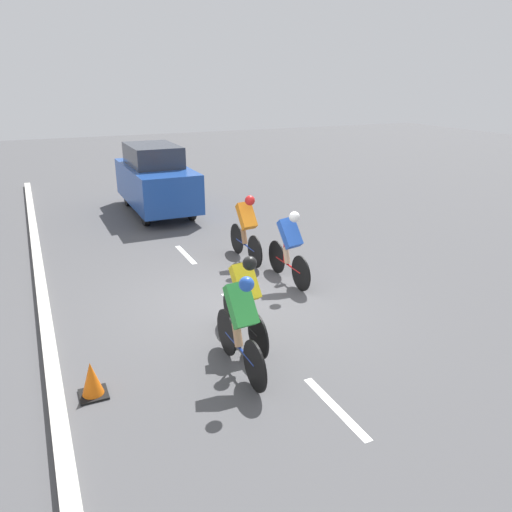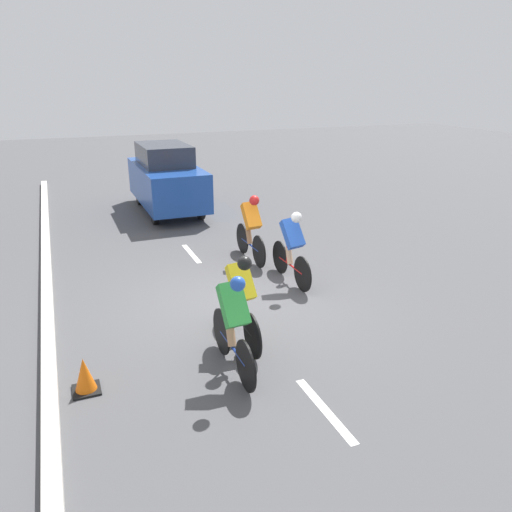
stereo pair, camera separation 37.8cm
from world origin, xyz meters
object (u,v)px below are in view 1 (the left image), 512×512
Objects in this scene: cyclist_yellow at (245,297)px; support_car at (156,179)px; cyclist_orange at (246,227)px; traffic_cone at (92,380)px; cyclist_blue at (289,245)px; cyclist_green at (241,322)px.

support_car reaches higher than cyclist_yellow.
cyclist_orange reaches higher than traffic_cone.
cyclist_yellow is at bearing 46.79° from cyclist_blue.
cyclist_blue is at bearing 98.67° from support_car.
cyclist_orange is 1.01× the size of cyclist_yellow.
cyclist_orange reaches higher than cyclist_green.
cyclist_blue is at bearing -129.45° from cyclist_green.
support_car is at bearing -81.82° from cyclist_orange.
cyclist_green is at bearing 50.55° from cyclist_blue.
cyclist_green is 0.99× the size of cyclist_blue.
traffic_cone is (2.36, 0.42, -0.56)m from cyclist_yellow.
cyclist_blue reaches higher than cyclist_yellow.
cyclist_yellow is (1.53, 3.43, -0.02)m from cyclist_orange.
cyclist_green is 1.00× the size of cyclist_yellow.
cyclist_blue is 0.43× the size of support_car.
cyclist_green reaches higher than cyclist_yellow.
cyclist_green is 3.53× the size of traffic_cone.
support_car reaches higher than cyclist_orange.
cyclist_orange is at bearing 98.18° from support_car.
traffic_cone is (1.98, -0.32, -0.56)m from cyclist_green.
support_car is 9.61m from traffic_cone.
cyclist_orange is (-1.91, -4.17, 0.01)m from cyclist_green.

